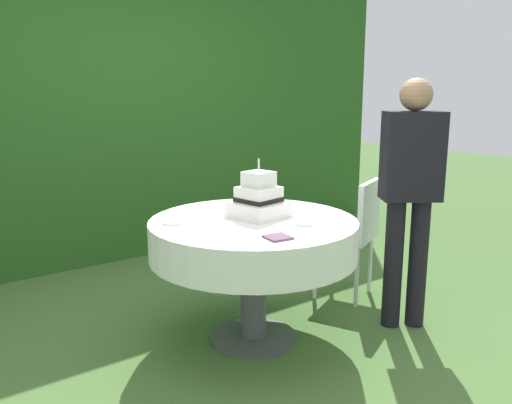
{
  "coord_description": "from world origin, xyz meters",
  "views": [
    {
      "loc": [
        -1.8,
        -2.45,
        1.53
      ],
      "look_at": [
        0.04,
        0.02,
        0.87
      ],
      "focal_mm": 36.82,
      "sensor_mm": 36.0,
      "label": 1
    }
  ],
  "objects_px": {
    "garden_chair": "(355,227)",
    "cake_table": "(253,240)",
    "serving_plate_near": "(304,223)",
    "standing_person": "(410,187)",
    "wedding_cake": "(259,200)",
    "napkin_stack": "(278,237)",
    "serving_plate_far": "(174,222)"
  },
  "relations": [
    {
      "from": "napkin_stack",
      "to": "standing_person",
      "type": "relative_size",
      "value": 0.08
    },
    {
      "from": "standing_person",
      "to": "garden_chair",
      "type": "bearing_deg",
      "value": 80.98
    },
    {
      "from": "napkin_stack",
      "to": "garden_chair",
      "type": "distance_m",
      "value": 1.26
    },
    {
      "from": "cake_table",
      "to": "serving_plate_far",
      "type": "distance_m",
      "value": 0.49
    },
    {
      "from": "cake_table",
      "to": "garden_chair",
      "type": "xyz_separation_m",
      "value": [
        0.99,
        0.1,
        -0.1
      ]
    },
    {
      "from": "wedding_cake",
      "to": "serving_plate_near",
      "type": "bearing_deg",
      "value": -71.9
    },
    {
      "from": "wedding_cake",
      "to": "serving_plate_far",
      "type": "xyz_separation_m",
      "value": [
        -0.5,
        0.16,
        -0.1
      ]
    },
    {
      "from": "serving_plate_near",
      "to": "wedding_cake",
      "type": "bearing_deg",
      "value": 108.1
    },
    {
      "from": "serving_plate_far",
      "to": "standing_person",
      "type": "xyz_separation_m",
      "value": [
        1.33,
        -0.63,
        0.15
      ]
    },
    {
      "from": "cake_table",
      "to": "standing_person",
      "type": "height_order",
      "value": "standing_person"
    },
    {
      "from": "serving_plate_near",
      "to": "standing_person",
      "type": "bearing_deg",
      "value": -12.95
    },
    {
      "from": "serving_plate_far",
      "to": "cake_table",
      "type": "bearing_deg",
      "value": -25.87
    },
    {
      "from": "wedding_cake",
      "to": "serving_plate_near",
      "type": "height_order",
      "value": "wedding_cake"
    },
    {
      "from": "serving_plate_near",
      "to": "standing_person",
      "type": "height_order",
      "value": "standing_person"
    },
    {
      "from": "cake_table",
      "to": "garden_chair",
      "type": "relative_size",
      "value": 1.4
    },
    {
      "from": "serving_plate_near",
      "to": "napkin_stack",
      "type": "xyz_separation_m",
      "value": [
        -0.31,
        -0.14,
        0.0
      ]
    },
    {
      "from": "wedding_cake",
      "to": "serving_plate_near",
      "type": "relative_size",
      "value": 2.75
    },
    {
      "from": "cake_table",
      "to": "serving_plate_near",
      "type": "distance_m",
      "value": 0.34
    },
    {
      "from": "cake_table",
      "to": "serving_plate_near",
      "type": "relative_size",
      "value": 9.58
    },
    {
      "from": "napkin_stack",
      "to": "cake_table",
      "type": "bearing_deg",
      "value": 71.37
    },
    {
      "from": "cake_table",
      "to": "napkin_stack",
      "type": "relative_size",
      "value": 10.12
    },
    {
      "from": "serving_plate_near",
      "to": "garden_chair",
      "type": "height_order",
      "value": "garden_chair"
    },
    {
      "from": "cake_table",
      "to": "serving_plate_near",
      "type": "height_order",
      "value": "serving_plate_near"
    },
    {
      "from": "garden_chair",
      "to": "cake_table",
      "type": "bearing_deg",
      "value": -174.39
    },
    {
      "from": "serving_plate_far",
      "to": "napkin_stack",
      "type": "bearing_deg",
      "value": -64.57
    },
    {
      "from": "napkin_stack",
      "to": "standing_person",
      "type": "bearing_deg",
      "value": -1.6
    },
    {
      "from": "wedding_cake",
      "to": "standing_person",
      "type": "bearing_deg",
      "value": -29.53
    },
    {
      "from": "wedding_cake",
      "to": "serving_plate_far",
      "type": "bearing_deg",
      "value": 162.03
    },
    {
      "from": "cake_table",
      "to": "standing_person",
      "type": "distance_m",
      "value": 1.05
    },
    {
      "from": "napkin_stack",
      "to": "wedding_cake",
      "type": "bearing_deg",
      "value": 64.93
    },
    {
      "from": "wedding_cake",
      "to": "standing_person",
      "type": "xyz_separation_m",
      "value": [
        0.84,
        -0.47,
        0.06
      ]
    },
    {
      "from": "serving_plate_near",
      "to": "serving_plate_far",
      "type": "bearing_deg",
      "value": 142.0
    }
  ]
}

